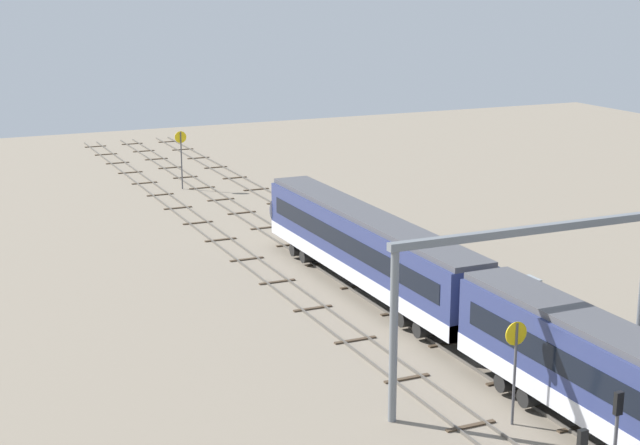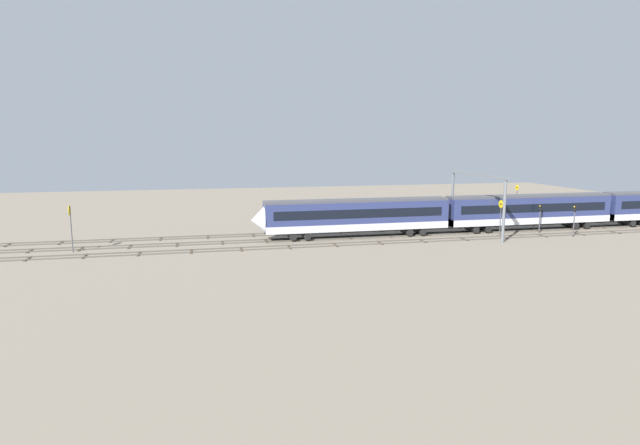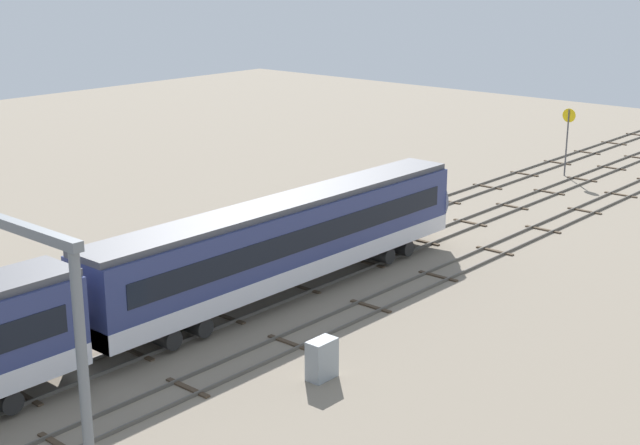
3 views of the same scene
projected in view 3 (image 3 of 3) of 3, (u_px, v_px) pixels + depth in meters
ground_plane at (266, 302)px, 44.82m from camera, size 144.74×144.74×0.00m
track_near_foreground at (332, 323)px, 42.10m from camera, size 128.74×2.40×0.16m
track_with_train at (266, 301)px, 44.80m from camera, size 128.74×2.40×0.16m
track_middle at (208, 282)px, 47.50m from camera, size 128.74×2.40×0.16m
speed_sign_mid_trackside at (568, 131)px, 70.48m from camera, size 0.14×1.07×5.30m
relay_cabinet at (322, 359)px, 36.45m from camera, size 1.28×0.74×1.67m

